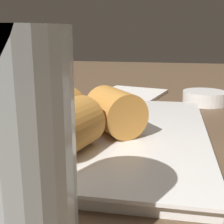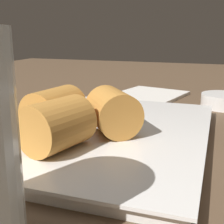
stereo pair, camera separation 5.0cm
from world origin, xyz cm
name	(u,v)px [view 2 (the right image)]	position (x,y,z in cm)	size (l,w,h in cm)	color
table_surface	(109,139)	(0.00, 0.00, 1.00)	(180.00, 140.00, 2.00)	brown
serving_plate	(112,134)	(3.02, 1.38, 2.76)	(30.88, 21.47, 1.50)	white
roll_front_left	(112,111)	(4.18, 1.74, 5.93)	(7.78, 7.54, 4.86)	#C68438
roll_front_right	(60,124)	(10.58, -1.25, 5.93)	(7.39, 6.34, 4.86)	#C68438
roll_back_left	(57,109)	(5.69, -4.27, 5.93)	(7.25, 5.77, 4.86)	#C68438
dipping_bowl_near	(224,100)	(-18.40, 13.83, 3.22)	(7.48, 7.48, 2.25)	white
spoon	(22,115)	(-1.61, -14.12, 2.55)	(18.70, 7.42, 1.25)	silver
napkin	(149,95)	(-22.71, 0.13, 2.30)	(16.44, 14.96, 0.60)	silver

